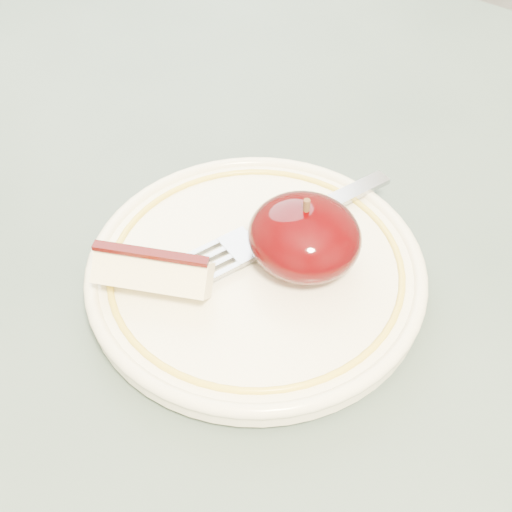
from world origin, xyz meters
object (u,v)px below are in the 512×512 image
Objects in this scene: table at (250,381)px; plate at (256,271)px; apple_half at (304,236)px; fork at (284,226)px.

table is 0.10m from plate.
apple_half reaches higher than table.
plate is 1.34× the size of fork.
apple_half reaches higher than fork.
fork reaches higher than table.
fork is at bearing 95.33° from plate.
table is 0.13m from apple_half.
plate reaches higher than table.
plate is at bearing -134.65° from apple_half.
fork is (-0.00, 0.04, 0.01)m from plate.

